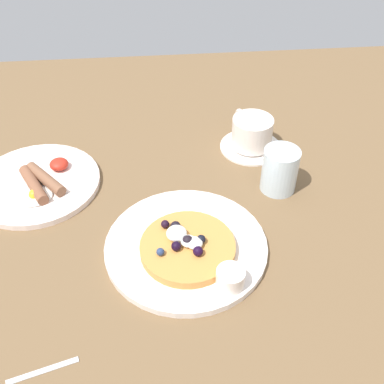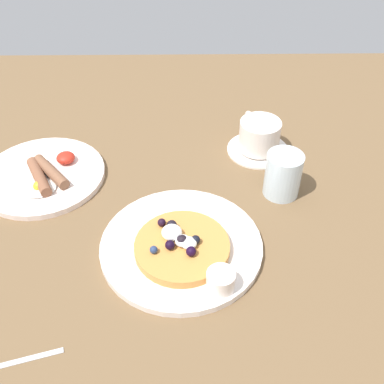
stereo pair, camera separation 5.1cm
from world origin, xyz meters
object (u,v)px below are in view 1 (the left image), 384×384
pancake_plate (186,246)px  water_glass (280,170)px  coffee_cup (252,131)px  syrup_ramekin (230,278)px  coffee_saucer (251,146)px  breakfast_plate (37,183)px

pancake_plate → water_glass: (19.24, 14.30, 3.81)cm
coffee_cup → pancake_plate: bearing=-120.4°
pancake_plate → syrup_ramekin: 11.19cm
pancake_plate → syrup_ramekin: (6.12, -9.08, 2.27)cm
water_glass → coffee_cup: bearing=101.6°
pancake_plate → coffee_saucer: size_ratio=2.09×
coffee_saucer → coffee_cup: size_ratio=1.14×
coffee_cup → water_glass: bearing=-78.4°
pancake_plate → coffee_saucer: (16.48, 27.85, -0.19)cm
syrup_ramekin → breakfast_plate: (-34.14, 28.40, -2.30)cm
coffee_cup → syrup_ramekin: bearing=-105.5°
pancake_plate → coffee_cup: size_ratio=2.39×
water_glass → syrup_ramekin: bearing=-119.3°
coffee_saucer → pancake_plate: bearing=-120.6°
water_glass → coffee_saucer: bearing=101.5°
coffee_cup → breakfast_plate: bearing=-168.9°
syrup_ramekin → pancake_plate: bearing=124.0°
breakfast_plate → coffee_saucer: bearing=10.9°
pancake_plate → coffee_cup: bearing=59.6°
water_glass → pancake_plate: bearing=-143.4°
syrup_ramekin → breakfast_plate: 44.47cm
breakfast_plate → coffee_cup: coffee_cup is taller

